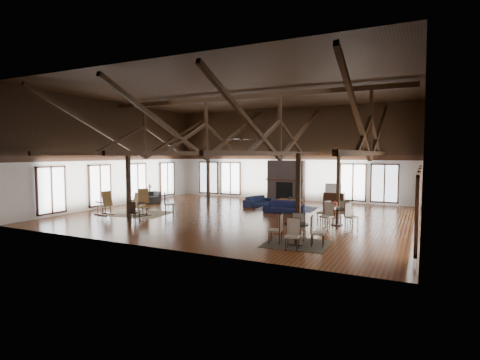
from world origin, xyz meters
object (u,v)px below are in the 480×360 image
at_px(armchair, 150,197).
at_px(tv_console, 334,198).
at_px(sofa_navy_front, 284,207).
at_px(sofa_orange, 332,205).
at_px(cafe_table_far, 337,214).
at_px(cafe_table_near, 296,230).
at_px(coffee_table, 290,200).
at_px(sofa_navy_left, 258,201).

distance_m(armchair, tv_console, 11.37).
distance_m(sofa_navy_front, armchair, 8.72).
bearing_deg(sofa_orange, cafe_table_far, 13.73).
xyz_separation_m(sofa_orange, tv_console, (-0.57, 3.08, 0.07)).
height_order(armchair, cafe_table_near, cafe_table_near).
distance_m(sofa_navy_front, coffee_table, 1.61).
relative_size(sofa_navy_left, sofa_orange, 1.13).
bearing_deg(sofa_navy_front, coffee_table, 88.22).
relative_size(sofa_navy_left, cafe_table_far, 1.01).
bearing_deg(cafe_table_far, sofa_navy_front, 144.90).
relative_size(sofa_orange, cafe_table_far, 0.89).
relative_size(coffee_table, cafe_table_far, 0.73).
relative_size(sofa_navy_front, cafe_table_near, 1.09).
bearing_deg(sofa_orange, cafe_table_near, 3.09).
bearing_deg(sofa_navy_left, armchair, 120.95).
relative_size(coffee_table, cafe_table_near, 0.73).
bearing_deg(tv_console, sofa_navy_front, -106.23).
distance_m(sofa_navy_left, cafe_table_far, 6.65).
distance_m(sofa_navy_front, sofa_orange, 2.85).
xyz_separation_m(sofa_navy_left, sofa_orange, (4.24, 0.25, -0.03)).
bearing_deg(sofa_orange, sofa_navy_left, -87.72).
xyz_separation_m(sofa_navy_front, cafe_table_far, (3.15, -2.22, 0.19)).
xyz_separation_m(sofa_navy_left, armchair, (-6.52, -1.72, 0.06)).
bearing_deg(armchair, cafe_table_far, -78.56).
height_order(sofa_navy_left, sofa_orange, sofa_navy_left).
bearing_deg(sofa_navy_left, sofa_navy_front, -112.15).
bearing_deg(sofa_navy_left, coffee_table, -78.21).
relative_size(sofa_navy_front, armchair, 1.97).
bearing_deg(coffee_table, sofa_navy_front, -73.25).
distance_m(sofa_navy_left, tv_console, 4.96).
bearing_deg(tv_console, cafe_table_near, -84.11).
relative_size(sofa_orange, cafe_table_near, 0.89).
bearing_deg(sofa_orange, coffee_table, -81.03).
relative_size(sofa_orange, armchair, 1.61).
distance_m(sofa_orange, cafe_table_near, 8.31).
bearing_deg(cafe_table_near, sofa_navy_front, 112.80).
height_order(sofa_navy_left, cafe_table_near, cafe_table_near).
distance_m(sofa_orange, coffee_table, 2.31).
height_order(sofa_navy_front, tv_console, tv_console).
xyz_separation_m(coffee_table, cafe_table_near, (2.87, -7.88, 0.05)).
distance_m(coffee_table, armchair, 8.64).
xyz_separation_m(sofa_navy_front, armchair, (-8.72, 0.02, 0.04)).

